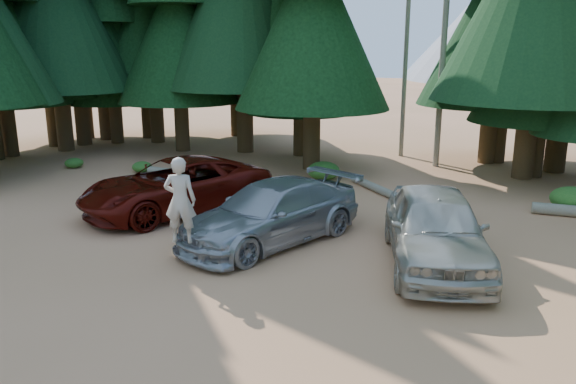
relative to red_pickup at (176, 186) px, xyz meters
name	(u,v)px	position (x,y,z in m)	size (l,w,h in m)	color
ground	(210,288)	(4.23, -4.00, -0.80)	(160.00, 160.00, 0.00)	#B27A4B
forest_belt_north	(420,162)	(4.23, 11.00, -0.80)	(36.00, 7.00, 22.00)	black
snag_front	(446,16)	(5.03, 10.50, 5.20)	(0.24, 0.24, 12.00)	#6E6958
snag_back	(406,43)	(3.03, 12.00, 4.20)	(0.20, 0.20, 10.00)	#6E6958
red_pickup	(176,186)	(0.00, 0.00, 0.00)	(2.65, 5.75, 1.60)	#530D07
silver_minivan_center	(271,213)	(3.86, -0.92, -0.04)	(2.13, 5.25, 1.52)	#A4A7AC
silver_minivan_right	(435,228)	(7.88, -0.42, 0.07)	(2.05, 5.10, 1.74)	beige
frisbee_player	(180,200)	(3.03, -3.40, 0.78)	(0.83, 0.71, 1.92)	beige
log_left	(192,176)	(-2.27, 3.54, -0.65)	(0.30, 0.30, 4.23)	#6E6958
log_mid	(377,188)	(4.42, 5.16, -0.66)	(0.27, 0.27, 3.27)	#6E6958
shrub_far_left	(142,167)	(-4.86, 3.63, -0.59)	(0.77, 0.77, 0.43)	#1D5F1C
shrub_left	(206,176)	(-1.50, 3.41, -0.54)	(0.94, 0.94, 0.52)	#1D5F1C
shrub_center_left	(323,171)	(1.99, 6.00, -0.46)	(1.22, 1.22, 0.67)	#1D5F1C
shrub_center_right	(426,198)	(6.39, 4.17, -0.50)	(1.09, 1.09, 0.60)	#1D5F1C
shrub_right	(455,210)	(7.49, 3.28, -0.53)	(0.98, 0.98, 0.54)	#1D5F1C
shrub_far_right	(572,199)	(10.38, 6.00, -0.44)	(1.29, 1.29, 0.71)	#1D5F1C
shrub_edge_west	(74,163)	(-7.87, 2.87, -0.60)	(0.74, 0.74, 0.41)	#1D5F1C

